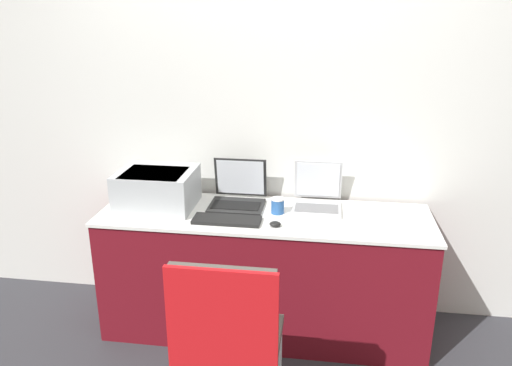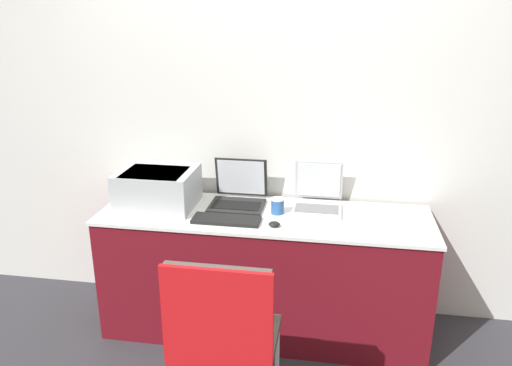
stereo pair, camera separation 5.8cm
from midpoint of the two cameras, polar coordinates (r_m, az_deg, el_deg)
ground_plane at (r=3.10m, az=-0.39°, el=-19.09°), size 14.00×14.00×0.00m
wall_back at (r=3.13m, az=1.32°, el=7.76°), size 8.00×0.05×2.60m
table at (r=3.12m, az=0.39°, el=-10.19°), size 1.95×0.59×0.78m
printer at (r=3.07m, az=-11.79°, el=-0.50°), size 0.45×0.39×0.23m
laptop_left at (r=3.07m, az=-2.62°, el=-1.42°), size 0.33×0.31×0.27m
laptop_right at (r=3.04m, az=6.46°, el=-1.71°), size 0.29×0.32×0.27m
external_keyboard at (r=2.84m, az=-3.94°, el=-4.25°), size 0.39×0.14×0.02m
coffee_cup at (r=2.94m, az=1.92°, el=-2.60°), size 0.08×0.08×0.09m
mouse at (r=2.77m, az=1.60°, el=-4.72°), size 0.06×0.05×0.03m
chair at (r=2.31m, az=-4.10°, el=-16.47°), size 0.48×0.44×0.93m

